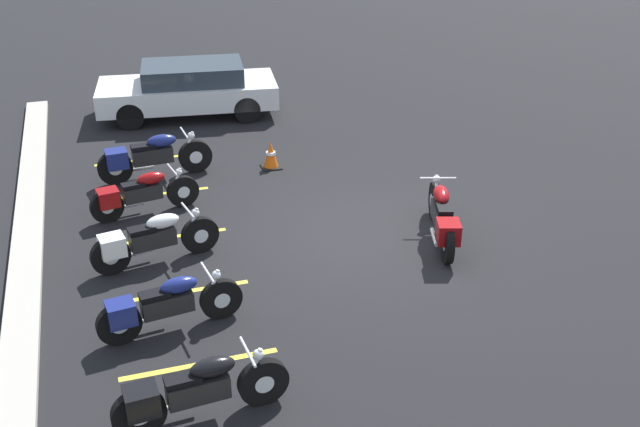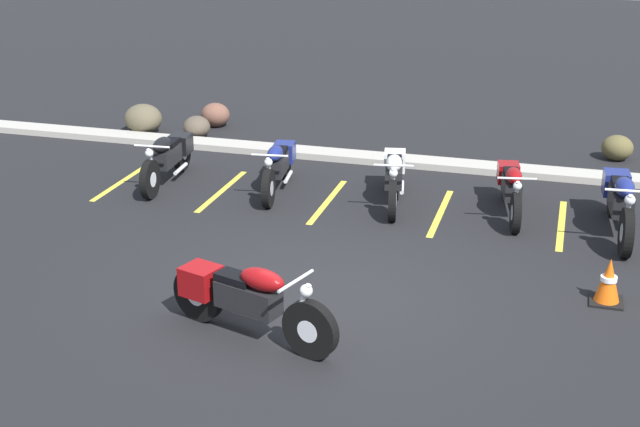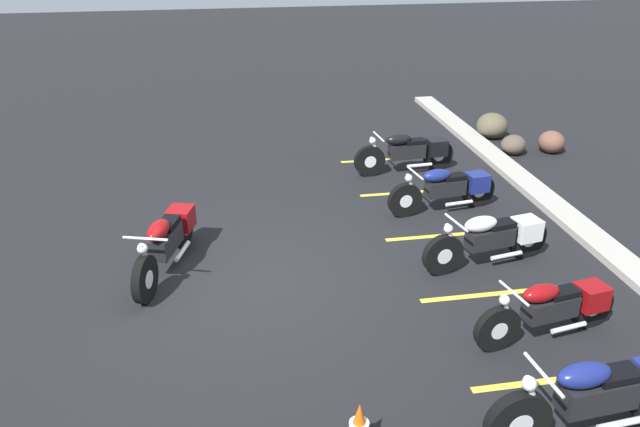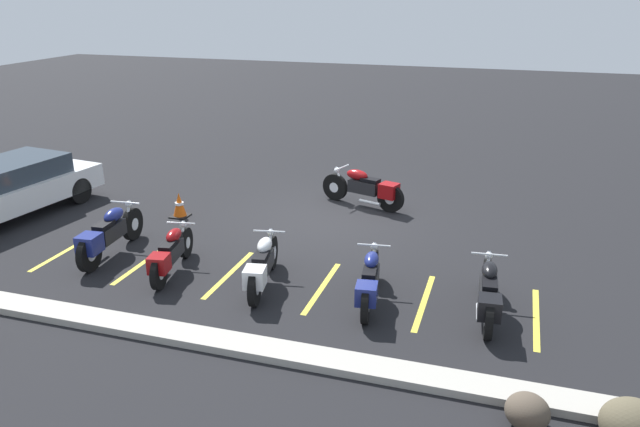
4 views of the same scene
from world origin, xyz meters
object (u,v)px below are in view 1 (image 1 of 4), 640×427
(motorcycle_maroon_featured, at_px, (442,217))
(traffic_cone, at_px, (271,155))
(parked_bike_2, at_px, (149,240))
(parked_bike_1, at_px, (163,306))
(parked_bike_3, at_px, (139,194))
(parked_bike_4, at_px, (149,157))
(parked_bike_0, at_px, (193,391))
(car_white, at_px, (189,88))

(motorcycle_maroon_featured, distance_m, traffic_cone, 4.45)
(parked_bike_2, bearing_deg, parked_bike_1, -100.81)
(parked_bike_1, xyz_separation_m, parked_bike_3, (3.78, -0.02, -0.01))
(parked_bike_4, height_order, traffic_cone, parked_bike_4)
(parked_bike_0, xyz_separation_m, parked_bike_3, (5.70, 0.09, -0.03))
(parked_bike_1, distance_m, parked_bike_2, 1.94)
(motorcycle_maroon_featured, xyz_separation_m, parked_bike_0, (-3.14, 4.71, -0.02))
(parked_bike_3, bearing_deg, parked_bike_1, -100.31)
(parked_bike_4, bearing_deg, parked_bike_3, -106.86)
(traffic_cone, bearing_deg, motorcycle_maroon_featured, -153.28)
(parked_bike_1, bearing_deg, parked_bike_2, 81.92)
(motorcycle_maroon_featured, height_order, parked_bike_4, parked_bike_4)
(car_white, bearing_deg, parked_bike_3, 79.22)
(parked_bike_3, bearing_deg, parked_bike_4, 67.67)
(parked_bike_1, relative_size, parked_bike_3, 1.03)
(parked_bike_1, distance_m, traffic_cone, 5.92)
(parked_bike_2, bearing_deg, parked_bike_4, 73.46)
(parked_bike_1, height_order, parked_bike_4, parked_bike_4)
(motorcycle_maroon_featured, bearing_deg, parked_bike_2, 98.79)
(parked_bike_4, bearing_deg, motorcycle_maroon_featured, -47.40)
(car_white, bearing_deg, parked_bike_0, 88.90)
(parked_bike_0, relative_size, parked_bike_2, 1.02)
(parked_bike_0, bearing_deg, parked_bike_2, 87.07)
(traffic_cone, bearing_deg, parked_bike_0, 159.13)
(parked_bike_0, distance_m, car_white, 11.05)
(parked_bike_2, bearing_deg, parked_bike_3, 79.05)
(parked_bike_0, distance_m, parked_bike_4, 7.29)
(parked_bike_3, xyz_separation_m, parked_bike_4, (1.58, -0.35, 0.06))
(car_white, height_order, traffic_cone, car_white)
(parked_bike_2, relative_size, car_white, 0.47)
(parked_bike_0, relative_size, parked_bike_3, 1.07)
(car_white, bearing_deg, traffic_cone, 113.37)
(parked_bike_2, xyz_separation_m, parked_bike_4, (3.42, -0.36, 0.04))
(motorcycle_maroon_featured, relative_size, car_white, 0.49)
(motorcycle_maroon_featured, relative_size, parked_bike_3, 1.09)
(parked_bike_1, bearing_deg, motorcycle_maroon_featured, 6.40)
(traffic_cone, bearing_deg, parked_bike_2, 139.06)
(parked_bike_1, bearing_deg, traffic_cone, 53.64)
(motorcycle_maroon_featured, xyz_separation_m, parked_bike_1, (-1.22, 4.83, -0.04))
(parked_bike_1, height_order, traffic_cone, parked_bike_1)
(parked_bike_3, height_order, parked_bike_4, parked_bike_4)
(motorcycle_maroon_featured, bearing_deg, parked_bike_0, 141.01)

